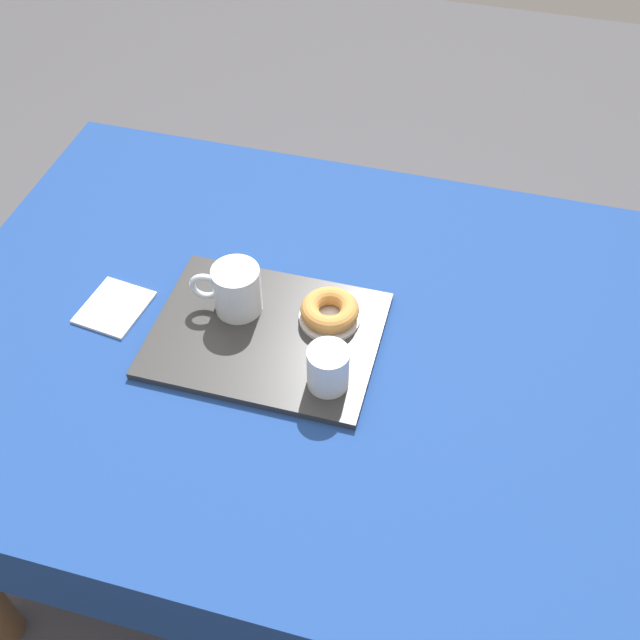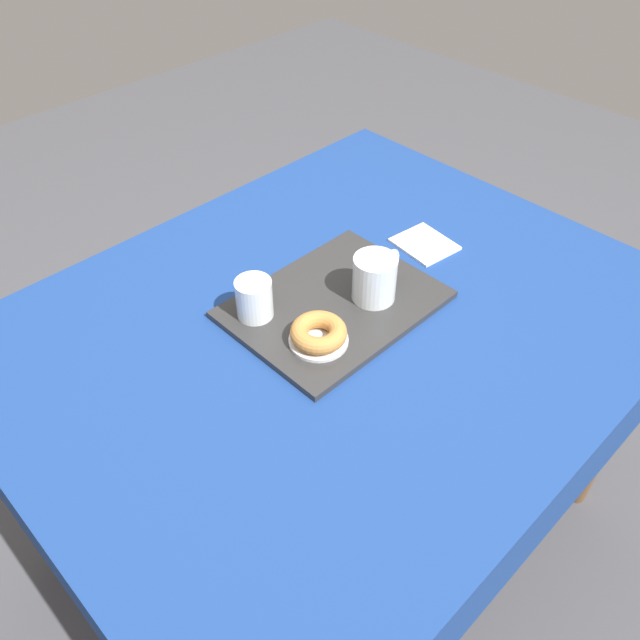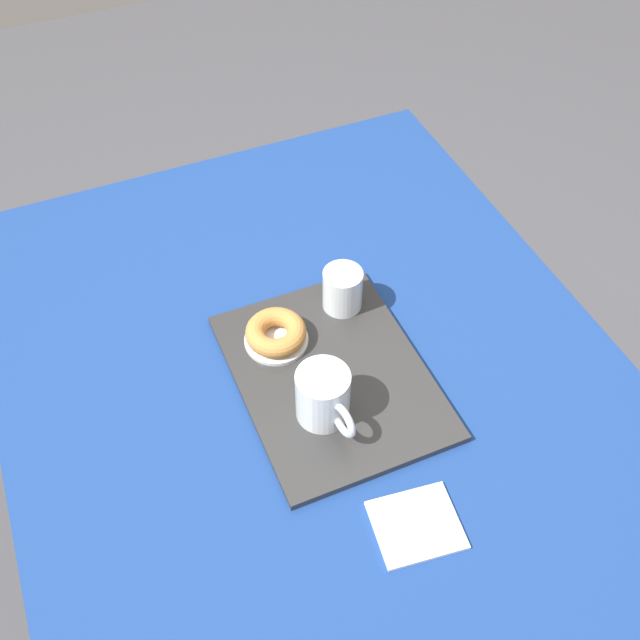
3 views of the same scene
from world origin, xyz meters
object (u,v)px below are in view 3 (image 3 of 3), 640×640
Objects in this scene: dining_table at (314,404)px; paper_napkin at (416,525)px; serving_tray at (331,376)px; donut_plate_left at (276,340)px; tea_mug_left at (324,397)px; sugar_donut_left at (276,332)px; water_glass_near at (342,291)px.

paper_napkin is (0.32, 0.03, 0.09)m from dining_table.
donut_plate_left is at bearing -149.71° from serving_tray.
tea_mug_left is at bearing -12.62° from dining_table.
serving_tray is 0.12m from sugar_donut_left.
sugar_donut_left reaches higher than paper_napkin.
serving_tray reaches higher than dining_table.
paper_napkin is at bearing -9.78° from water_glass_near.
water_glass_near is 0.72× the size of donut_plate_left.
donut_plate_left is 0.41m from paper_napkin.
paper_napkin is (0.23, 0.05, -0.06)m from tea_mug_left.
dining_table is at bearing -130.05° from serving_tray.
donut_plate_left is at bearing 0.00° from sugar_donut_left.
serving_tray is 3.08× the size of tea_mug_left.
water_glass_near is 0.15m from donut_plate_left.
serving_tray is at bearing -30.71° from water_glass_near.
tea_mug_left is at bearing 5.36° from donut_plate_left.
donut_plate_left is 0.02m from sugar_donut_left.
tea_mug_left is at bearing -167.48° from paper_napkin.
tea_mug_left reaches higher than donut_plate_left.
sugar_donut_left is (-0.08, -0.04, 0.13)m from dining_table.
water_glass_near reaches higher than donut_plate_left.
tea_mug_left is 1.63× the size of water_glass_near.
serving_tray is at bearing -178.72° from paper_napkin.
serving_tray is 3.24× the size of paper_napkin.
tea_mug_left is 0.17m from sugar_donut_left.
tea_mug_left is 0.18m from donut_plate_left.
water_glass_near is (-0.21, 0.13, -0.01)m from tea_mug_left.
sugar_donut_left reaches higher than serving_tray.
dining_table is 0.16m from sugar_donut_left.
tea_mug_left is 1.17× the size of donut_plate_left.
serving_tray is at bearing 49.95° from dining_table.
dining_table is 10.32× the size of paper_napkin.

